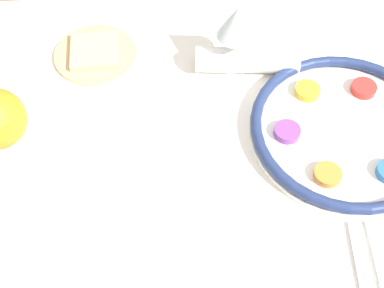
# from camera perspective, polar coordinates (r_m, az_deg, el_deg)

# --- Properties ---
(dining_table) EXTENTS (1.28, 0.86, 0.78)m
(dining_table) POSITION_cam_1_polar(r_m,az_deg,el_deg) (1.26, 1.30, -11.23)
(dining_table) COLOR white
(dining_table) RESTS_ON ground_plane
(seder_plate) EXTENTS (0.34, 0.34, 0.03)m
(seder_plate) POSITION_cam_1_polar(r_m,az_deg,el_deg) (0.97, 16.15, 1.49)
(seder_plate) COLOR white
(seder_plate) RESTS_ON dining_table
(wine_glass) EXTENTS (0.07, 0.07, 0.14)m
(wine_glass) POSITION_cam_1_polar(r_m,az_deg,el_deg) (0.98, 4.86, 12.65)
(wine_glass) COLOR silver
(wine_glass) RESTS_ON dining_table
(fruit_stand) EXTENTS (0.22, 0.22, 0.12)m
(fruit_stand) POSITION_cam_1_polar(r_m,az_deg,el_deg) (0.86, -18.39, -0.54)
(fruit_stand) COLOR silver
(fruit_stand) RESTS_ON dining_table
(bread_plate) EXTENTS (0.16, 0.16, 0.02)m
(bread_plate) POSITION_cam_1_polar(r_m,az_deg,el_deg) (1.08, -10.28, 9.51)
(bread_plate) COLOR tan
(bread_plate) RESTS_ON dining_table
(napkin_roll) EXTENTS (0.20, 0.06, 0.05)m
(napkin_roll) POSITION_cam_1_polar(r_m,az_deg,el_deg) (1.03, 5.90, 8.88)
(napkin_roll) COLOR white
(napkin_roll) RESTS_ON dining_table
(fork_right) EXTENTS (0.03, 0.20, 0.01)m
(fork_right) POSITION_cam_1_polar(r_m,az_deg,el_deg) (0.85, 17.98, -13.83)
(fork_right) COLOR silver
(fork_right) RESTS_ON dining_table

